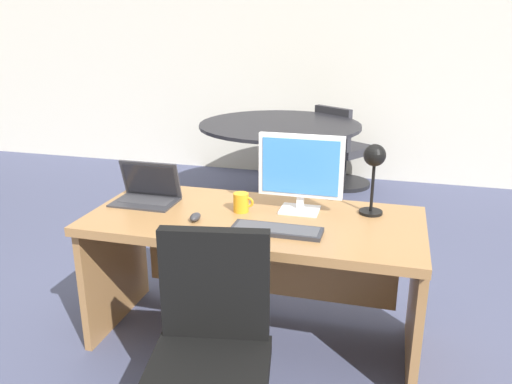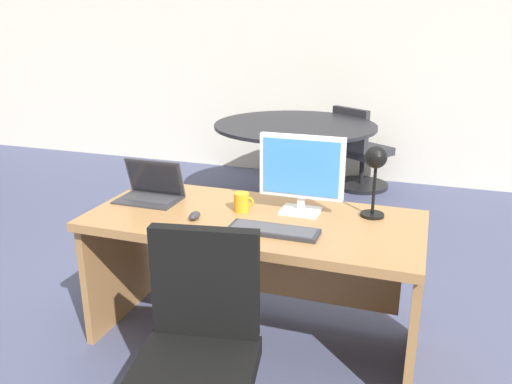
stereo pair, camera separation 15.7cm
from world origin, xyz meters
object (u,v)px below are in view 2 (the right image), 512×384
monitor (302,170)px  keyboard (274,230)px  office_chair (198,371)px  desk (256,248)px  mouse (195,216)px  meeting_chair_near (359,156)px  laptop (152,187)px  desk_lamp (375,166)px  coffee_mug (242,202)px  meeting_table (295,144)px

monitor → keyboard: 0.38m
monitor → office_chair: bearing=-100.7°
desk → mouse: (-0.27, -0.17, 0.21)m
monitor → keyboard: bearing=-99.6°
desk → meeting_chair_near: meeting_chair_near is taller
laptop → desk_lamp: (1.19, 0.09, 0.20)m
desk_lamp → desk: bearing=-166.5°
laptop → meeting_chair_near: bearing=74.8°
desk_lamp → office_chair: size_ratio=0.41×
keyboard → coffee_mug: (-0.24, 0.22, 0.04)m
office_chair → laptop: bearing=127.7°
keyboard → coffee_mug: bearing=137.5°
mouse → office_chair: size_ratio=0.10×
laptop → meeting_table: (0.27, 2.06, -0.19)m
desk_lamp → meeting_chair_near: desk_lamp is taller
monitor → desk_lamp: 0.36m
laptop → meeting_table: size_ratio=0.23×
coffee_mug → meeting_table: 2.12m
keyboard → meeting_table: 2.37m
coffee_mug → desk: bearing=-9.0°
desk_lamp → keyboard: bearing=-140.2°
desk_lamp → meeting_table: bearing=114.9°
desk → meeting_chair_near: (0.14, 2.85, -0.19)m
office_chair → meeting_table: bearing=97.6°
monitor → desk_lamp: (0.36, 0.04, 0.04)m
office_chair → keyboard: bearing=78.7°
monitor → desk: bearing=-154.6°
office_chair → meeting_chair_near: size_ratio=1.06×
desk → monitor: size_ratio=3.87×
mouse → meeting_table: 2.28m
monitor → meeting_chair_near: (-0.07, 2.76, -0.61)m
mouse → meeting_table: (-0.08, 2.28, -0.14)m
meeting_table → desk_lamp: bearing=-65.1°
mouse → meeting_chair_near: meeting_chair_near is taller
office_chair → meeting_chair_near: bearing=88.4°
meeting_chair_near → meeting_table: bearing=-123.3°
desk → meeting_chair_near: size_ratio=1.97×
desk_lamp → office_chair: 1.25m
coffee_mug → meeting_chair_near: size_ratio=0.13×
keyboard → meeting_chair_near: (-0.02, 3.06, -0.39)m
mouse → office_chair: office_chair is taller
coffee_mug → meeting_table: coffee_mug is taller
mouse → coffee_mug: bearing=44.8°
monitor → keyboard: (-0.05, -0.30, -0.22)m
keyboard → laptop: bearing=162.2°
office_chair → meeting_table: (-0.39, 2.92, 0.24)m
laptop → meeting_chair_near: size_ratio=0.40×
meeting_table → meeting_chair_near: (0.49, 0.75, -0.26)m
desk → coffee_mug: (-0.08, 0.01, 0.24)m
mouse → office_chair: (0.30, -0.64, -0.38)m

